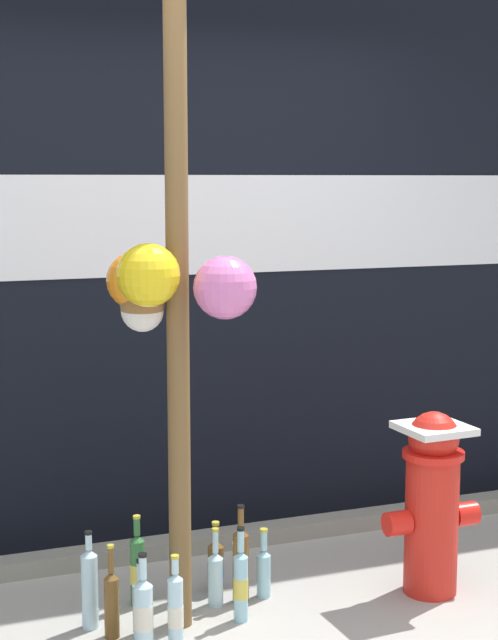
{
  "coord_description": "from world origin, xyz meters",
  "views": [
    {
      "loc": [
        -1.28,
        -2.99,
        1.76
      ],
      "look_at": [
        0.05,
        0.54,
        1.21
      ],
      "focal_mm": 54.72,
      "sensor_mm": 36.0,
      "label": 1
    }
  ],
  "objects_px": {
    "bottle_11": "(216,576)",
    "fire_hydrant": "(432,499)",
    "memorial_post": "(166,236)",
    "bottle_4": "(141,605)",
    "bottle_0": "(181,563)",
    "bottle_8": "(176,608)",
    "bottle_3": "(241,563)",
    "bottle_2": "(137,569)",
    "bottle_7": "(112,602)",
    "bottle_9": "(241,584)",
    "bottle_6": "(216,565)",
    "bottle_10": "(143,613)",
    "bottle_1": "(264,570)",
    "bottle_5": "(90,587)"
  },
  "relations": [
    {
      "from": "bottle_2",
      "to": "bottle_11",
      "type": "relative_size",
      "value": 1.16
    },
    {
      "from": "memorial_post",
      "to": "bottle_4",
      "type": "bearing_deg",
      "value": -166.15
    },
    {
      "from": "bottle_3",
      "to": "bottle_7",
      "type": "distance_m",
      "value": 0.59
    },
    {
      "from": "bottle_0",
      "to": "bottle_7",
      "type": "relative_size",
      "value": 1.03
    },
    {
      "from": "bottle_0",
      "to": "bottle_2",
      "type": "relative_size",
      "value": 1.0
    },
    {
      "from": "bottle_3",
      "to": "bottle_7",
      "type": "height_order",
      "value": "bottle_3"
    },
    {
      "from": "bottle_0",
      "to": "memorial_post",
      "type": "bearing_deg",
      "value": -117.17
    },
    {
      "from": "bottle_8",
      "to": "bottle_7",
      "type": "bearing_deg",
      "value": 149.29
    },
    {
      "from": "memorial_post",
      "to": "fire_hydrant",
      "type": "bearing_deg",
      "value": -3.7
    },
    {
      "from": "bottle_0",
      "to": "bottle_7",
      "type": "height_order",
      "value": "bottle_0"
    },
    {
      "from": "bottle_3",
      "to": "bottle_6",
      "type": "relative_size",
      "value": 1.36
    },
    {
      "from": "fire_hydrant",
      "to": "bottle_8",
      "type": "distance_m",
      "value": 1.19
    },
    {
      "from": "memorial_post",
      "to": "bottle_9",
      "type": "relative_size",
      "value": 7.35
    },
    {
      "from": "bottle_0",
      "to": "fire_hydrant",
      "type": "bearing_deg",
      "value": -15.57
    },
    {
      "from": "bottle_8",
      "to": "bottle_10",
      "type": "height_order",
      "value": "bottle_10"
    },
    {
      "from": "memorial_post",
      "to": "bottle_3",
      "type": "relative_size",
      "value": 6.8
    },
    {
      "from": "bottle_0",
      "to": "bottle_8",
      "type": "relative_size",
      "value": 1.1
    },
    {
      "from": "bottle_2",
      "to": "bottle_3",
      "type": "xyz_separation_m",
      "value": [
        0.41,
        -0.12,
        0.01
      ]
    },
    {
      "from": "bottle_4",
      "to": "bottle_7",
      "type": "xyz_separation_m",
      "value": [
        -0.11,
        0.02,
        0.02
      ]
    },
    {
      "from": "bottle_10",
      "to": "bottle_11",
      "type": "xyz_separation_m",
      "value": [
        0.38,
        0.28,
        -0.02
      ]
    },
    {
      "from": "bottle_8",
      "to": "bottle_9",
      "type": "relative_size",
      "value": 0.9
    },
    {
      "from": "bottle_4",
      "to": "bottle_9",
      "type": "relative_size",
      "value": 0.79
    },
    {
      "from": "bottle_3",
      "to": "bottle_10",
      "type": "relative_size",
      "value": 1.1
    },
    {
      "from": "bottle_4",
      "to": "bottle_3",
      "type": "bearing_deg",
      "value": 17.56
    },
    {
      "from": "bottle_5",
      "to": "bottle_9",
      "type": "relative_size",
      "value": 1.02
    },
    {
      "from": "memorial_post",
      "to": "bottle_8",
      "type": "distance_m",
      "value": 1.41
    },
    {
      "from": "fire_hydrant",
      "to": "bottle_11",
      "type": "relative_size",
      "value": 2.38
    },
    {
      "from": "bottle_4",
      "to": "bottle_0",
      "type": "bearing_deg",
      "value": 46.05
    },
    {
      "from": "bottle_1",
      "to": "bottle_2",
      "type": "height_order",
      "value": "bottle_2"
    },
    {
      "from": "bottle_11",
      "to": "bottle_8",
      "type": "bearing_deg",
      "value": -133.73
    },
    {
      "from": "bottle_3",
      "to": "bottle_8",
      "type": "bearing_deg",
      "value": -144.8
    },
    {
      "from": "bottle_6",
      "to": "bottle_8",
      "type": "xyz_separation_m",
      "value": [
        -0.29,
        -0.39,
        0.02
      ]
    },
    {
      "from": "bottle_5",
      "to": "bottle_6",
      "type": "xyz_separation_m",
      "value": [
        0.57,
        0.15,
        -0.05
      ]
    },
    {
      "from": "bottle_2",
      "to": "bottle_10",
      "type": "relative_size",
      "value": 1.01
    },
    {
      "from": "bottle_10",
      "to": "bottle_11",
      "type": "bearing_deg",
      "value": 36.62
    },
    {
      "from": "bottle_11",
      "to": "fire_hydrant",
      "type": "bearing_deg",
      "value": -12.34
    },
    {
      "from": "memorial_post",
      "to": "bottle_6",
      "type": "distance_m",
      "value": 1.48
    },
    {
      "from": "bottle_2",
      "to": "bottle_6",
      "type": "bearing_deg",
      "value": 3.07
    },
    {
      "from": "fire_hydrant",
      "to": "bottle_3",
      "type": "xyz_separation_m",
      "value": [
        -0.79,
        0.19,
        -0.24
      ]
    },
    {
      "from": "bottle_10",
      "to": "bottle_1",
      "type": "bearing_deg",
      "value": 25.81
    },
    {
      "from": "bottle_7",
      "to": "bottle_0",
      "type": "bearing_deg",
      "value": 32.43
    },
    {
      "from": "fire_hydrant",
      "to": "bottle_7",
      "type": "xyz_separation_m",
      "value": [
        -1.37,
        0.07,
        -0.27
      ]
    },
    {
      "from": "fire_hydrant",
      "to": "bottle_5",
      "type": "height_order",
      "value": "fire_hydrant"
    },
    {
      "from": "fire_hydrant",
      "to": "bottle_11",
      "type": "bearing_deg",
      "value": 167.66
    },
    {
      "from": "bottle_6",
      "to": "bottle_5",
      "type": "bearing_deg",
      "value": -165.01
    },
    {
      "from": "bottle_6",
      "to": "bottle_11",
      "type": "bearing_deg",
      "value": -109.04
    },
    {
      "from": "bottle_0",
      "to": "bottle_4",
      "type": "relative_size",
      "value": 1.25
    },
    {
      "from": "bottle_1",
      "to": "memorial_post",
      "type": "bearing_deg",
      "value": -163.77
    },
    {
      "from": "bottle_11",
      "to": "bottle_6",
      "type": "bearing_deg",
      "value": 70.96
    },
    {
      "from": "fire_hydrant",
      "to": "bottle_0",
      "type": "relative_size",
      "value": 2.05
    }
  ]
}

